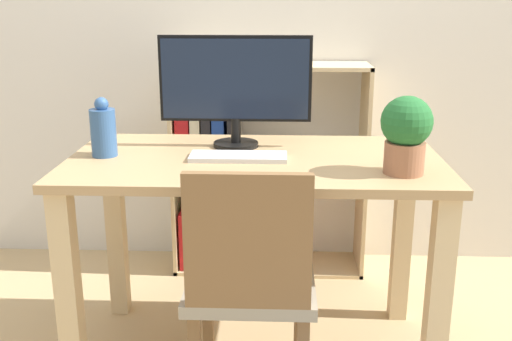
% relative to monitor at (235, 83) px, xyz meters
% --- Properties ---
extents(desk, '(1.29, 0.69, 0.77)m').
position_rel_monitor_xyz_m(desk, '(0.08, -0.16, -0.38)').
color(desk, tan).
rests_on(desk, ground_plane).
extents(monitor, '(0.55, 0.17, 0.40)m').
position_rel_monitor_xyz_m(monitor, '(0.00, 0.00, 0.00)').
color(monitor, black).
rests_on(monitor, desk).
extents(keyboard, '(0.33, 0.12, 0.02)m').
position_rel_monitor_xyz_m(keyboard, '(0.02, -0.18, -0.23)').
color(keyboard, silver).
rests_on(keyboard, desk).
extents(vase, '(0.09, 0.09, 0.21)m').
position_rel_monitor_xyz_m(vase, '(-0.45, -0.15, -0.14)').
color(vase, '#33598C').
rests_on(vase, desk).
extents(potted_plant, '(0.16, 0.16, 0.25)m').
position_rel_monitor_xyz_m(potted_plant, '(0.55, -0.33, -0.10)').
color(potted_plant, '#9E6647').
rests_on(potted_plant, desk).
extents(chair, '(0.40, 0.40, 0.85)m').
position_rel_monitor_xyz_m(chair, '(0.08, -0.49, -0.54)').
color(chair, '#9E937F').
rests_on(chair, ground_plane).
extents(bookshelf, '(0.91, 0.28, 1.01)m').
position_rel_monitor_xyz_m(bookshelf, '(-0.07, 0.60, -0.55)').
color(bookshelf, '#D8BC8C').
rests_on(bookshelf, ground_plane).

